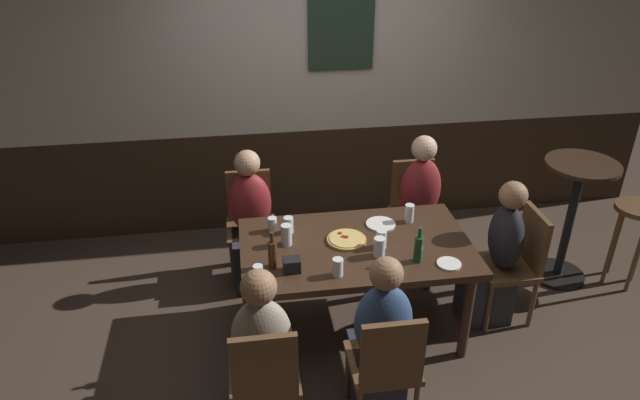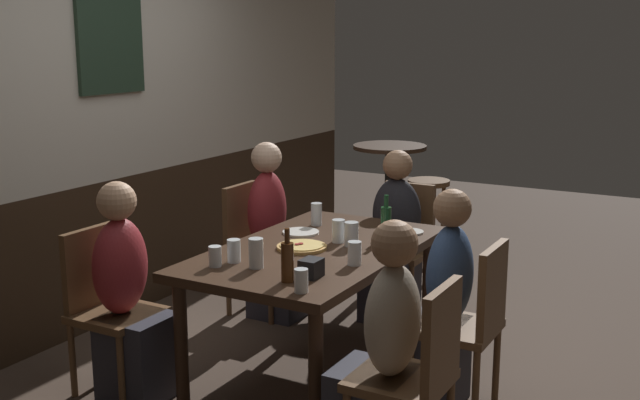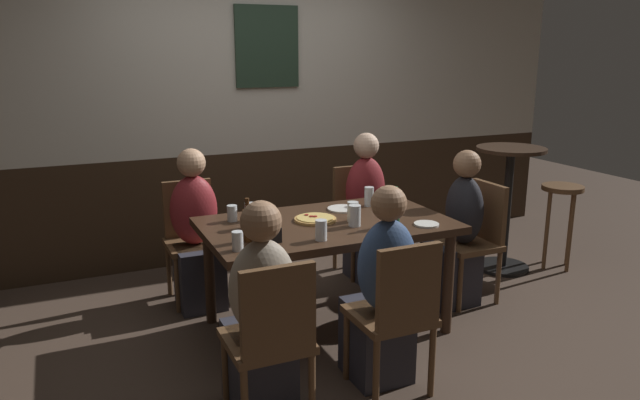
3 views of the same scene
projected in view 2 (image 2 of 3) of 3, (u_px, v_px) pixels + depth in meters
ground_plane at (316, 374)px, 4.43m from camera, size 12.00×12.00×0.00m
wall_back at (89, 127)px, 4.94m from camera, size 6.40×0.13×2.60m
dining_table at (316, 262)px, 4.29m from camera, size 1.59×0.94×0.74m
chair_right_far at (253, 241)px, 5.34m from camera, size 0.40×0.40×0.88m
chair_head_east at (403, 240)px, 5.35m from camera, size 0.40×0.40×0.88m
chair_left_near at (417, 369)px, 3.30m from camera, size 0.40×0.40×0.88m
chair_mid_near at (471, 318)px, 3.90m from camera, size 0.40×0.40×0.88m
chair_left_far at (106, 301)px, 4.15m from camera, size 0.40×0.40×0.88m
person_right_far at (273, 243)px, 5.26m from camera, size 0.34×0.37×1.18m
person_head_east at (393, 248)px, 5.22m from camera, size 0.37×0.34×1.14m
person_left_near at (382, 365)px, 3.39m from camera, size 0.34×0.37×1.13m
person_mid_near at (440, 315)px, 3.98m from camera, size 0.34×0.37×1.14m
person_left_far at (129, 307)px, 4.07m from camera, size 0.34×0.37×1.15m
pizza at (302, 247)px, 4.25m from camera, size 0.27×0.27×0.03m
beer_glass_tall at (355, 255)px, 3.94m from camera, size 0.07×0.07×0.12m
pint_glass_pale at (256, 255)px, 3.89m from camera, size 0.07×0.07×0.15m
tumbler_water at (301, 282)px, 3.53m from camera, size 0.06×0.06×0.11m
beer_glass_half at (338, 233)px, 4.37m from camera, size 0.07×0.07×0.13m
pint_glass_stout at (351, 235)px, 4.29m from camera, size 0.08×0.08×0.14m
pint_glass_amber at (316, 216)px, 4.76m from camera, size 0.07×0.07×0.14m
tumbler_short at (234, 252)px, 3.99m from camera, size 0.07×0.07×0.12m
highball_clear at (215, 257)px, 3.92m from camera, size 0.07×0.07×0.10m
beer_bottle_green at (386, 222)px, 4.43m from camera, size 0.06×0.06×0.25m
beer_bottle_brown at (287, 261)px, 3.67m from camera, size 0.06×0.06×0.26m
plate_white_large at (301, 232)px, 4.58m from camera, size 0.21×0.21×0.01m
plate_white_small at (410, 232)px, 4.58m from camera, size 0.16×0.16×0.01m
condiment_caddy at (311, 268)px, 3.75m from camera, size 0.11×0.09×0.09m
side_bar_table at (389, 201)px, 6.05m from camera, size 0.56×0.56×1.05m
bar_stool at (428, 199)px, 6.37m from camera, size 0.34×0.34×0.72m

